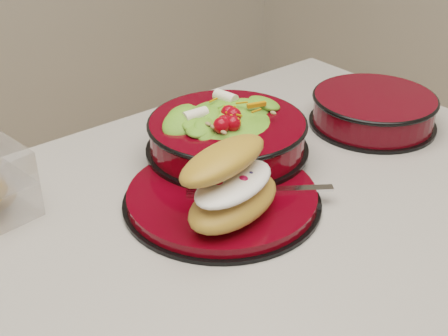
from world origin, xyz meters
TOP-DOWN VIEW (x-y plane):
  - dinner_plate at (0.11, 0.05)m, footprint 0.27×0.27m
  - salad_bowl at (0.19, 0.14)m, footprint 0.25×0.25m
  - croissant at (0.08, 0.00)m, footprint 0.17×0.13m
  - fork at (0.15, 0.01)m, footprint 0.16×0.12m
  - extra_bowl at (0.46, 0.08)m, footprint 0.21×0.21m

SIDE VIEW (x-z plane):
  - dinner_plate at x=0.11m, z-range 0.90..0.92m
  - fork at x=0.15m, z-range 0.92..0.92m
  - extra_bowl at x=0.46m, z-range 0.90..0.96m
  - salad_bowl at x=0.19m, z-range 0.91..1.01m
  - croissant at x=0.08m, z-range 0.92..1.01m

